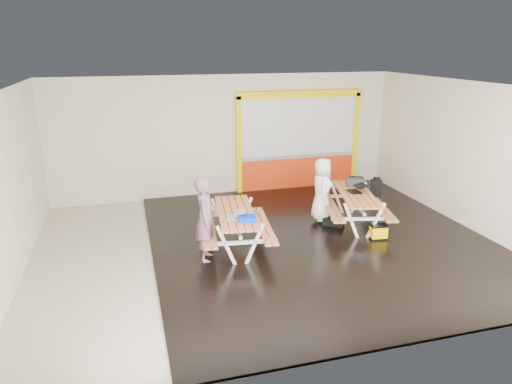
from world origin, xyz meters
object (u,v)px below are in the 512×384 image
object	(u,v)px
blue_pouch	(247,218)
toolbox	(355,182)
person_right	(322,189)
laptop_right	(357,190)
picnic_table_left	(236,220)
dark_case	(334,221)
person_left	(206,219)
picnic_table_right	(356,201)
backpack	(376,187)
fluke_bag	(378,232)
laptop_left	(235,215)

from	to	relation	value
blue_pouch	toolbox	bearing A→B (deg)	26.88
person_right	laptop_right	size ratio (longest dim) A/B	3.59
picnic_table_left	dark_case	distance (m)	2.74
person_left	person_right	world-z (taller)	person_left
blue_pouch	picnic_table_right	bearing A→B (deg)	20.09
picnic_table_right	backpack	xyz separation A→B (m)	(0.83, 0.50, 0.13)
picnic_table_left	blue_pouch	distance (m)	0.67
toolbox	fluke_bag	world-z (taller)	toolbox
picnic_table_left	toolbox	distance (m)	3.56
person_left	dark_case	distance (m)	3.57
laptop_right	toolbox	bearing A→B (deg)	66.46
laptop_right	blue_pouch	bearing A→B (deg)	-159.02
picnic_table_left	picnic_table_right	bearing A→B (deg)	9.10
blue_pouch	backpack	distance (m)	4.19
dark_case	laptop_right	bearing A→B (deg)	-4.22
laptop_right	blue_pouch	world-z (taller)	laptop_right
laptop_right	laptop_left	bearing A→B (deg)	-163.89
laptop_right	fluke_bag	bearing A→B (deg)	-86.39
person_right	blue_pouch	bearing A→B (deg)	139.44
picnic_table_left	fluke_bag	bearing A→B (deg)	-8.18
person_left	backpack	bearing A→B (deg)	-56.68
toolbox	person_right	bearing A→B (deg)	-170.09
blue_pouch	picnic_table_left	bearing A→B (deg)	98.50
blue_pouch	fluke_bag	bearing A→B (deg)	2.63
backpack	blue_pouch	bearing A→B (deg)	-157.40
toolbox	picnic_table_left	bearing A→B (deg)	-162.61
backpack	dark_case	distance (m)	1.53
toolbox	dark_case	xyz separation A→B (m)	(-0.76, -0.45, -0.82)
person_right	laptop_left	bearing A→B (deg)	133.24
backpack	picnic_table_left	bearing A→B (deg)	-165.81
laptop_right	picnic_table_left	bearing A→B (deg)	-169.79
backpack	laptop_left	bearing A→B (deg)	-161.29
picnic_table_left	toolbox	bearing A→B (deg)	17.39
toolbox	blue_pouch	bearing A→B (deg)	-153.12
picnic_table_right	blue_pouch	distance (m)	3.24
fluke_bag	blue_pouch	bearing A→B (deg)	-177.37
picnic_table_right	toolbox	xyz separation A→B (m)	(0.26, 0.56, 0.30)
toolbox	backpack	world-z (taller)	toolbox
picnic_table_right	person_left	bearing A→B (deg)	-166.86
person_left	toolbox	size ratio (longest dim) A/B	3.74
person_right	picnic_table_left	bearing A→B (deg)	126.75
person_right	dark_case	xyz separation A→B (m)	(0.23, -0.28, -0.76)
picnic_table_right	backpack	world-z (taller)	backpack
laptop_left	toolbox	world-z (taller)	toolbox
fluke_bag	dark_case	bearing A→B (deg)	119.62
picnic_table_right	fluke_bag	world-z (taller)	picnic_table_right
person_right	dark_case	size ratio (longest dim) A/B	3.24
blue_pouch	fluke_bag	distance (m)	3.23
person_left	blue_pouch	xyz separation A→B (m)	(0.81, -0.21, 0.01)
picnic_table_right	blue_pouch	bearing A→B (deg)	-159.91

